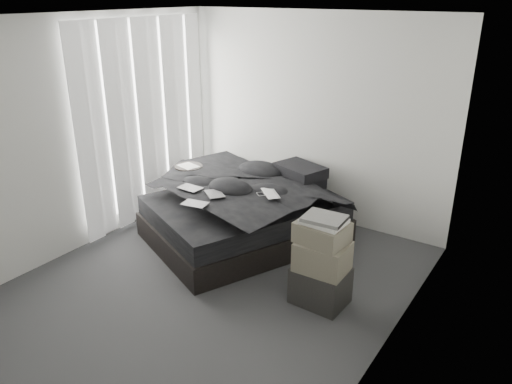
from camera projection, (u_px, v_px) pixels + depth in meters
The scene contains 24 objects.
floor at pixel (213, 284), 5.13m from camera, with size 3.60×4.20×0.01m, color #363639.
ceiling at pixel (203, 16), 4.15m from camera, with size 3.60×4.20×0.01m, color white.
wall_back at pixel (313, 119), 6.26m from camera, with size 3.60×0.01×2.60m, color silver.
wall_left at pixel (82, 135), 5.57m from camera, with size 0.01×4.20×2.60m, color silver.
wall_right at pixel (397, 208), 3.72m from camera, with size 0.01×4.20×2.60m, color silver.
window_left at pixel (142, 115), 6.23m from camera, with size 0.02×2.00×2.30m, color white.
curtain_left at pixel (145, 121), 6.23m from camera, with size 0.06×2.12×2.48m, color white.
bed at pixel (244, 227), 6.02m from camera, with size 1.61×2.12×0.29m, color black.
mattress at pixel (244, 208), 5.93m from camera, with size 1.55×2.06×0.23m, color black.
duvet at pixel (240, 190), 5.81m from camera, with size 1.57×1.81×0.25m, color black.
pillow_lower at pixel (298, 179), 6.31m from camera, with size 0.64×0.43×0.14m, color black.
pillow_upper at pixel (300, 170), 6.19m from camera, with size 0.60×0.41×0.13m, color black.
laptop at pixel (266, 188), 5.51m from camera, with size 0.34×0.22×0.03m, color silver.
comic_a at pixel (190, 182), 5.71m from camera, with size 0.27×0.18×0.01m, color black.
comic_b at pixel (214, 187), 5.54m from camera, with size 0.27×0.18×0.01m, color black.
comic_c at pixel (195, 196), 5.28m from camera, with size 0.27×0.18×0.01m, color black.
side_stand at pixel (190, 190), 6.62m from camera, with size 0.37×0.37×0.67m, color black.
papers at pixel (188, 166), 6.48m from camera, with size 0.26×0.19×0.01m, color white.
floor_books at pixel (189, 226), 6.22m from camera, with size 0.14×0.20×0.14m, color black.
box_lower at pixel (320, 285), 4.77m from camera, with size 0.50×0.39×0.37m, color black.
box_mid at pixel (322, 256), 4.63m from camera, with size 0.47×0.37×0.28m, color #645F4F.
box_upper at pixel (322, 232), 4.56m from camera, with size 0.44×0.36×0.19m, color #645F4F.
art_book_white at pixel (324, 221), 4.51m from camera, with size 0.38×0.30×0.04m, color silver.
art_book_snake at pixel (325, 218), 4.48m from camera, with size 0.37×0.29×0.03m, color silver.
Camera 1 is at (2.81, -3.41, 2.80)m, focal length 35.00 mm.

